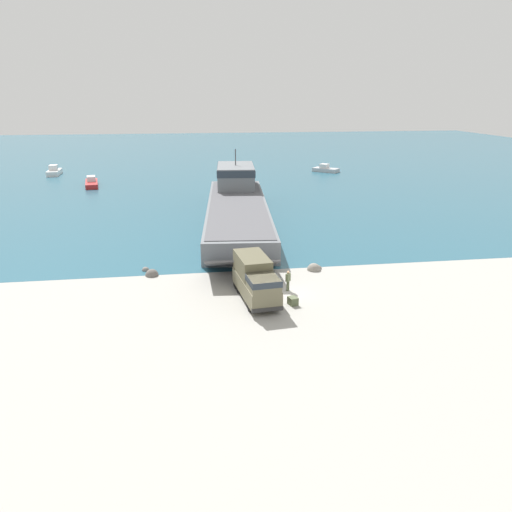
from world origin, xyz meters
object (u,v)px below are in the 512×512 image
military_truck (256,279)px  moored_boat_b (92,183)px  moored_boat_a (326,169)px  soldier_on_ramp (288,279)px  moored_boat_c (54,171)px  cargo_crate (293,301)px  landing_craft (237,202)px

military_truck → moored_boat_b: (-21.79, 56.59, -1.14)m
moored_boat_a → soldier_on_ramp: bearing=23.2°
moored_boat_c → cargo_crate: (34.30, -73.00, -0.37)m
landing_craft → soldier_on_ramp: bearing=-82.1°
landing_craft → cargo_crate: landing_craft is taller
cargo_crate → moored_boat_b: bearing=112.8°
landing_craft → cargo_crate: bearing=-82.8°
moored_boat_c → cargo_crate: size_ratio=8.39×
moored_boat_a → moored_boat_c: bearing=-52.3°
moored_boat_a → moored_boat_b: size_ratio=0.72×
military_truck → soldier_on_ramp: size_ratio=4.06×
moored_boat_a → moored_boat_c: moored_boat_c is taller
moored_boat_c → cargo_crate: 80.65m
military_truck → cargo_crate: size_ratio=9.51×
moored_boat_a → cargo_crate: 72.62m
landing_craft → moored_boat_c: bearing=133.3°
soldier_on_ramp → moored_boat_a: bearing=117.8°
moored_boat_a → moored_boat_b: bearing=-35.2°
military_truck → soldier_on_ramp: military_truck is taller
cargo_crate → moored_boat_c: bearing=115.2°
landing_craft → military_truck: bearing=-88.1°
cargo_crate → soldier_on_ramp: bearing=85.7°
soldier_on_ramp → cargo_crate: 3.02m
soldier_on_ramp → moored_boat_c: (-34.52, 70.07, -0.34)m
landing_craft → moored_boat_a: bearing=64.1°
moored_boat_a → cargo_crate: (-22.43, -69.07, -0.23)m
military_truck → landing_craft: bearing=170.5°
soldier_on_ramp → moored_boat_a: (22.21, 66.14, -0.48)m
soldier_on_ramp → cargo_crate: (-0.22, -2.93, -0.71)m
landing_craft → moored_boat_c: landing_craft is taller
soldier_on_ramp → moored_boat_b: (-24.73, 55.26, -0.46)m
military_truck → moored_boat_a: 72.02m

